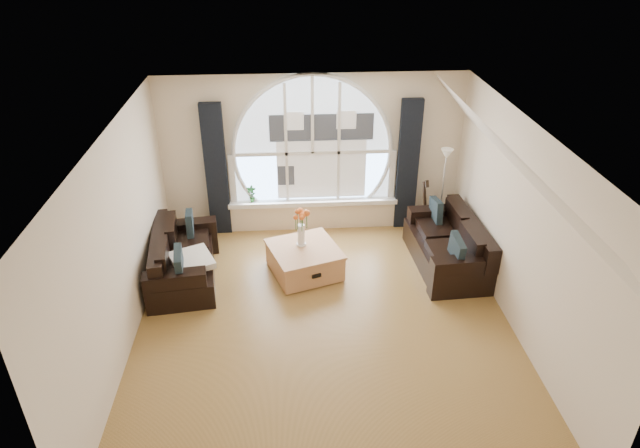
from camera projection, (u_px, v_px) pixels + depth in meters
The scene contains 21 objects.
ground at pixel (325, 324), 7.48m from camera, with size 5.00×5.50×0.01m, color brown.
ceiling at pixel (326, 134), 6.16m from camera, with size 5.00×5.50×0.01m, color silver.
wall_back at pixel (312, 154), 9.21m from camera, with size 5.00×0.01×2.70m, color beige.
wall_front at pixel (351, 413), 4.42m from camera, with size 5.00×0.01×2.70m, color beige.
wall_left at pixel (119, 245), 6.67m from camera, with size 0.01×5.50×2.70m, color beige.
wall_right at pixel (522, 231), 6.97m from camera, with size 0.01×5.50×2.70m, color beige.
attic_slope at pixel (513, 158), 6.46m from camera, with size 0.92×5.50×0.72m, color silver.
arched_window at pixel (312, 139), 9.05m from camera, with size 2.60×0.06×2.15m, color silver.
window_sill at pixel (313, 202), 9.54m from camera, with size 2.90×0.22×0.08m, color white.
window_frame at pixel (313, 140), 9.03m from camera, with size 2.76×0.08×2.15m, color white.
neighbor_house at pixel (322, 147), 9.11m from camera, with size 1.70×0.02×1.50m, color silver.
curtain_left at pixel (216, 171), 9.11m from camera, with size 0.35×0.12×2.30m, color black.
curtain_right at pixel (408, 166), 9.30m from camera, with size 0.35×0.12×2.30m, color black.
sofa_left at pixel (183, 256), 8.23m from camera, with size 0.85×1.70×0.76m, color black.
sofa_right at pixel (447, 243), 8.55m from camera, with size 0.89×1.79×0.80m, color black.
coffee_chest at pixel (305, 259), 8.44m from camera, with size 0.99×0.99×0.48m, color #BA7D4F.
throw_blanket at pixel (192, 260), 7.94m from camera, with size 0.55×0.55×0.10m, color silver.
vase_flowers at pixel (301, 223), 8.23m from camera, with size 0.24×0.24×0.70m, color white.
floor_lamp at pixel (442, 195), 9.13m from camera, with size 0.24×0.24×1.60m, color #B2B2B2.
guitar at pixel (423, 206), 9.35m from camera, with size 0.36×0.24×1.06m, color olive.
potted_plant at pixel (252, 194), 9.38m from camera, with size 0.16×0.11×0.29m, color #1E6023.
Camera 1 is at (-0.46, -5.85, 4.83)m, focal length 31.04 mm.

